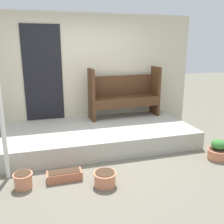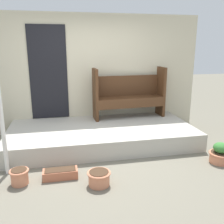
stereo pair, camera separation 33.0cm
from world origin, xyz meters
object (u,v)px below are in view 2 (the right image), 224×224
Objects in this scene: support_post at (0,104)px; flower_pot_left at (19,176)px; flower_pot_middle at (99,178)px; flower_pot_right at (220,154)px; planter_box_rect at (60,174)px; bench at (129,93)px.

support_post is 1.07m from flower_pot_left.
flower_pot_right reaches higher than flower_pot_middle.
flower_pot_left is at bearing -179.46° from flower_pot_right.
flower_pot_left is (0.23, -0.37, -0.98)m from support_post.
flower_pot_left is 0.74× the size of flower_pot_right.
support_post is 3.59m from flower_pot_right.
bench is at bearing 50.28° from planter_box_rect.
flower_pot_middle is at bearing -13.04° from flower_pot_left.
flower_pot_right is at bearing 0.54° from flower_pot_left.
support_post is 4.30× the size of planter_box_rect.
flower_pot_right reaches higher than planter_box_rect.
bench reaches higher than flower_pot_middle.
flower_pot_right is (2.11, 0.29, 0.04)m from flower_pot_middle.
flower_pot_right is 0.73× the size of planter_box_rect.
planter_box_rect is at bearing 179.48° from flower_pot_right.
support_post is 2.84m from bench.
support_post is 1.35m from planter_box_rect.
flower_pot_left is 0.54× the size of planter_box_rect.
flower_pot_left is at bearing 166.96° from flower_pot_middle.
bench reaches higher than flower_pot_right.
bench reaches higher than planter_box_rect.
bench reaches higher than flower_pot_left.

